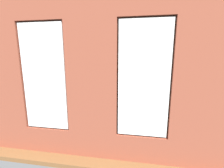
# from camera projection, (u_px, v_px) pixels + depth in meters

# --- Properties ---
(ground_plane) EXTENTS (6.88, 6.29, 0.10)m
(ground_plane) POSITION_uv_depth(u_px,v_px,m) (113.00, 111.00, 5.98)
(ground_plane) COLOR brown
(brick_wall_with_windows) EXTENTS (6.28, 0.30, 3.27)m
(brick_wall_with_windows) POSITION_uv_depth(u_px,v_px,m) (92.00, 83.00, 2.98)
(brick_wall_with_windows) COLOR brown
(brick_wall_with_windows) RESTS_ON ground_plane
(white_wall_right) EXTENTS (0.10, 5.29, 3.27)m
(white_wall_right) POSITION_uv_depth(u_px,v_px,m) (36.00, 68.00, 5.95)
(white_wall_right) COLOR white
(white_wall_right) RESTS_ON ground_plane
(couch_by_window) EXTENTS (1.84, 0.87, 0.80)m
(couch_by_window) POSITION_uv_depth(u_px,v_px,m) (75.00, 125.00, 3.97)
(couch_by_window) COLOR black
(couch_by_window) RESTS_ON ground_plane
(couch_left) EXTENTS (0.92, 1.85, 0.80)m
(couch_left) POSITION_uv_depth(u_px,v_px,m) (183.00, 111.00, 4.96)
(couch_left) COLOR black
(couch_left) RESTS_ON ground_plane
(coffee_table) EXTENTS (1.21, 0.78, 0.42)m
(coffee_table) POSITION_uv_depth(u_px,v_px,m) (116.00, 99.00, 6.23)
(coffee_table) COLOR #A87547
(coffee_table) RESTS_ON ground_plane
(cup_ceramic) EXTENTS (0.07, 0.07, 0.09)m
(cup_ceramic) POSITION_uv_depth(u_px,v_px,m) (113.00, 96.00, 6.33)
(cup_ceramic) COLOR #4C4C51
(cup_ceramic) RESTS_ON coffee_table
(candle_jar) EXTENTS (0.08, 0.08, 0.13)m
(candle_jar) POSITION_uv_depth(u_px,v_px,m) (118.00, 97.00, 6.08)
(candle_jar) COLOR #B7333D
(candle_jar) RESTS_ON coffee_table
(remote_black) EXTENTS (0.17, 0.05, 0.02)m
(remote_black) POSITION_uv_depth(u_px,v_px,m) (107.00, 97.00, 6.17)
(remote_black) COLOR black
(remote_black) RESTS_ON coffee_table
(remote_silver) EXTENTS (0.17, 0.14, 0.02)m
(remote_silver) POSITION_uv_depth(u_px,v_px,m) (124.00, 97.00, 6.30)
(remote_silver) COLOR #B2B2B7
(remote_silver) RESTS_ON coffee_table
(media_console) EXTENTS (1.09, 0.42, 0.55)m
(media_console) POSITION_uv_depth(u_px,v_px,m) (53.00, 97.00, 6.75)
(media_console) COLOR black
(media_console) RESTS_ON ground_plane
(tv_flatscreen) EXTENTS (1.01, 0.20, 0.73)m
(tv_flatscreen) POSITION_uv_depth(u_px,v_px,m) (52.00, 83.00, 6.63)
(tv_flatscreen) COLOR black
(tv_flatscreen) RESTS_ON media_console
(papasan_chair) EXTENTS (1.18, 1.18, 0.72)m
(papasan_chair) POSITION_uv_depth(u_px,v_px,m) (105.00, 88.00, 7.84)
(papasan_chair) COLOR olive
(papasan_chair) RESTS_ON ground_plane
(potted_plant_corner_far_left) EXTENTS (1.16, 1.15, 1.31)m
(potted_plant_corner_far_left) POSITION_uv_depth(u_px,v_px,m) (214.00, 123.00, 3.27)
(potted_plant_corner_far_left) COLOR brown
(potted_plant_corner_far_left) RESTS_ON ground_plane
(potted_plant_by_left_couch) EXTENTS (0.22, 0.22, 0.43)m
(potted_plant_by_left_couch) POSITION_uv_depth(u_px,v_px,m) (163.00, 100.00, 6.36)
(potted_plant_by_left_couch) COLOR #47423D
(potted_plant_by_left_couch) RESTS_ON ground_plane
(potted_plant_corner_near_left) EXTENTS (0.87, 0.82, 1.10)m
(potted_plant_corner_near_left) POSITION_uv_depth(u_px,v_px,m) (171.00, 87.00, 7.52)
(potted_plant_corner_near_left) COLOR beige
(potted_plant_corner_near_left) RESTS_ON ground_plane
(potted_plant_near_tv) EXTENTS (1.00, 0.93, 1.51)m
(potted_plant_near_tv) POSITION_uv_depth(u_px,v_px,m) (52.00, 92.00, 5.59)
(potted_plant_near_tv) COLOR gray
(potted_plant_near_tv) RESTS_ON ground_plane
(potted_plant_foreground_right) EXTENTS (0.77, 0.69, 1.18)m
(potted_plant_foreground_right) POSITION_uv_depth(u_px,v_px,m) (75.00, 86.00, 8.31)
(potted_plant_foreground_right) COLOR beige
(potted_plant_foreground_right) RESTS_ON ground_plane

